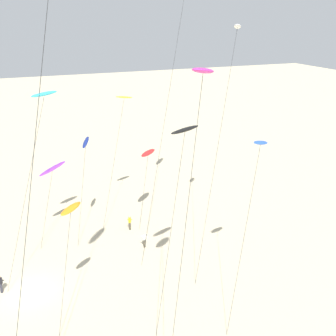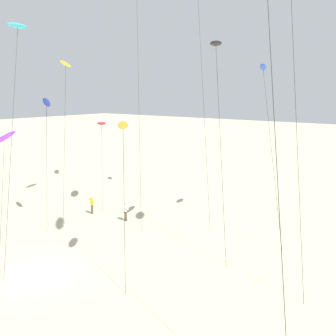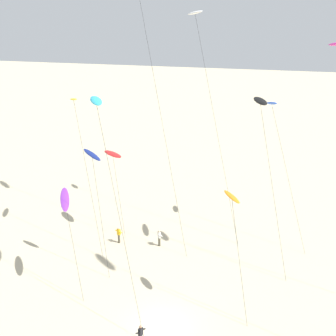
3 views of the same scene
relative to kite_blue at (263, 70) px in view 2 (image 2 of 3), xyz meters
The scene contains 11 objects.
ground_plane 22.67m from the kite_blue, 110.00° to the right, with size 260.00×260.00×0.00m, color beige.
kite_blue is the anchor object (origin of this frame).
kite_yellow 18.56m from the kite_blue, 162.80° to the right, with size 4.66×5.31×14.08m.
kite_black 6.09m from the kite_blue, 98.62° to the right, with size 4.21×5.00×14.77m.
kite_navy 17.79m from the kite_blue, 142.93° to the right, with size 2.76×2.55×10.79m.
kite_red 16.01m from the kite_blue, 165.42° to the right, with size 3.06×3.10×8.35m.
kite_orange 14.71m from the kite_blue, 98.35° to the right, with size 2.62×2.89×9.57m.
kite_purple 21.21m from the kite_blue, 137.44° to the right, with size 3.00×3.72×8.12m.
kite_cyan 18.73m from the kite_blue, 129.95° to the right, with size 5.82×6.54×15.93m.
kite_flyer_nearest 19.21m from the kite_blue, 154.06° to the right, with size 0.71×0.70×1.67m.
kite_flyer_furthest 16.53m from the kite_blue, 146.82° to the right, with size 0.73×0.73×1.67m.
Camera 2 is at (21.49, -14.39, 11.32)m, focal length 44.96 mm.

